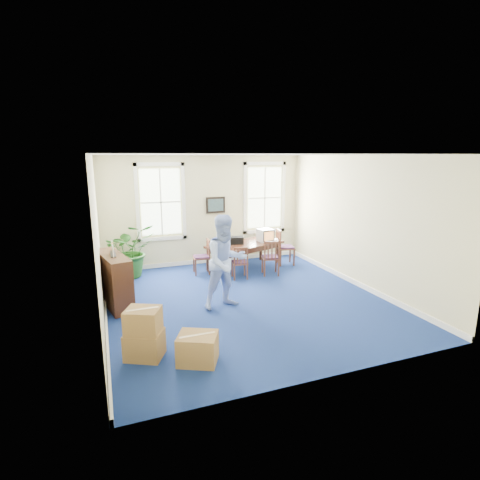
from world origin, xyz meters
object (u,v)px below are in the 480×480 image
object	(u,v)px
man	(226,262)
credenza	(114,279)
chair_near_left	(240,262)
conference_table	(245,256)
crt_tv	(265,235)
cardboard_boxes	(157,327)
potted_plant	(130,250)

from	to	relation	value
man	credenza	xyz separation A→B (m)	(-2.23, 0.95, -0.42)
chair_near_left	credenza	xyz separation A→B (m)	(-3.17, -0.77, 0.14)
conference_table	chair_near_left	xyz separation A→B (m)	(-0.45, -0.75, 0.07)
crt_tv	cardboard_boxes	world-z (taller)	crt_tv
potted_plant	cardboard_boxes	xyz separation A→B (m)	(0.06, -4.28, -0.29)
conference_table	potted_plant	xyz separation A→B (m)	(-3.12, 0.43, 0.35)
potted_plant	cardboard_boxes	size ratio (longest dim) A/B	0.95
chair_near_left	cardboard_boxes	size ratio (longest dim) A/B	0.58
man	cardboard_boxes	world-z (taller)	man
potted_plant	cardboard_boxes	distance (m)	4.29
crt_tv	potted_plant	size ratio (longest dim) A/B	0.30
credenza	potted_plant	bearing A→B (deg)	63.02
credenza	potted_plant	xyz separation A→B (m)	(0.50, 1.94, 0.14)
credenza	cardboard_boxes	size ratio (longest dim) A/B	0.97
potted_plant	crt_tv	bearing A→B (deg)	-5.73
potted_plant	credenza	bearing A→B (deg)	-104.53
conference_table	crt_tv	distance (m)	0.85
crt_tv	cardboard_boxes	size ratio (longest dim) A/B	0.29
chair_near_left	credenza	bearing A→B (deg)	23.09
crt_tv	credenza	bearing A→B (deg)	-167.83
chair_near_left	cardboard_boxes	distance (m)	4.06
crt_tv	potted_plant	xyz separation A→B (m)	(-3.76, 0.38, -0.21)
credenza	cardboard_boxes	distance (m)	2.41
chair_near_left	cardboard_boxes	bearing A→B (deg)	59.46
crt_tv	cardboard_boxes	xyz separation A→B (m)	(-3.71, -3.90, -0.49)
conference_table	potted_plant	bearing A→B (deg)	152.52
crt_tv	man	size ratio (longest dim) A/B	0.22
chair_near_left	potted_plant	distance (m)	2.93
potted_plant	man	bearing A→B (deg)	-59.12
cardboard_boxes	conference_table	bearing A→B (deg)	51.54
conference_table	credenza	bearing A→B (deg)	-177.02
crt_tv	cardboard_boxes	bearing A→B (deg)	-141.46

